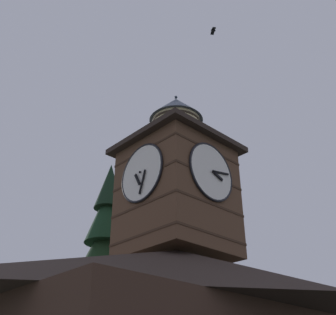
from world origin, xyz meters
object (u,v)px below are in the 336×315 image
(moon, at_px, (74,268))
(flying_bird_high, at_px, (213,30))
(clock_tower, at_px, (177,185))
(pine_tree_behind, at_px, (101,311))

(moon, distance_m, flying_bird_high, 31.91)
(clock_tower, bearing_deg, moon, -113.11)
(pine_tree_behind, relative_size, moon, 6.94)
(clock_tower, height_order, flying_bird_high, flying_bird_high)
(flying_bird_high, bearing_deg, moon, -108.56)
(clock_tower, xyz_separation_m, moon, (-12.27, -28.76, 3.64))
(clock_tower, height_order, pine_tree_behind, clock_tower)
(pine_tree_behind, bearing_deg, flying_bird_high, 96.98)
(pine_tree_behind, bearing_deg, moon, -116.82)
(pine_tree_behind, height_order, flying_bird_high, flying_bird_high)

